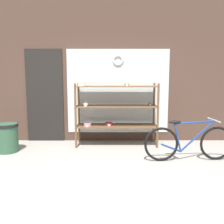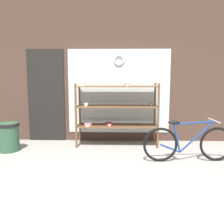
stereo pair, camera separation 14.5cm
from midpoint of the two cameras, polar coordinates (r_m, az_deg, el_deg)
ground_plane at (r=3.75m, az=-0.57°, el=-15.21°), size 30.00×30.00×0.00m
storefront_facade at (r=5.77m, az=-0.00°, el=12.44°), size 5.94×0.13×3.96m
display_case at (r=5.38m, az=1.48°, el=1.05°), size 1.75×0.55×1.38m
bicycle at (r=4.63m, az=17.90°, el=-6.73°), size 1.61×0.46×0.74m
trash_bin at (r=5.40m, az=-21.95°, el=-5.06°), size 0.45×0.45×0.57m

